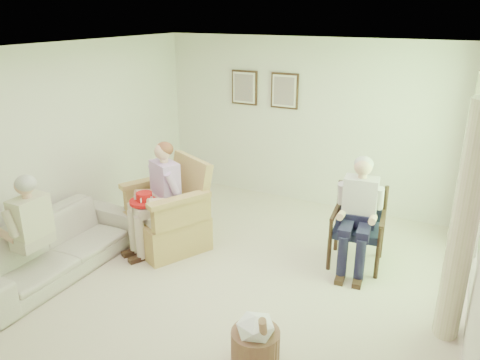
{
  "coord_description": "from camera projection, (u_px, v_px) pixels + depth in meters",
  "views": [
    {
      "loc": [
        2.28,
        -4.09,
        2.98
      ],
      "look_at": [
        -0.13,
        0.59,
        1.05
      ],
      "focal_mm": 35.0,
      "sensor_mm": 36.0,
      "label": 1
    }
  ],
  "objects": [
    {
      "name": "ceiling",
      "position": [
        224.0,
        51.0,
        4.53
      ],
      "size": [
        5.0,
        5.5,
        0.02
      ],
      "primitive_type": "cube",
      "color": "white",
      "rests_on": "back_wall"
    },
    {
      "name": "back_wall",
      "position": [
        311.0,
        124.0,
        7.27
      ],
      "size": [
        5.0,
        0.04,
        2.6
      ],
      "primitive_type": "cube",
      "color": "silver",
      "rests_on": "ground"
    },
    {
      "name": "curtain_right",
      "position": [
        473.0,
        165.0,
        5.84
      ],
      "size": [
        0.34,
        0.34,
        2.3
      ],
      "primitive_type": "cylinder",
      "color": "beige",
      "rests_on": "ground"
    },
    {
      "name": "framed_print_right",
      "position": [
        284.0,
        91.0,
        7.26
      ],
      "size": [
        0.45,
        0.05,
        0.55
      ],
      "color": "#382114",
      "rests_on": "back_wall"
    },
    {
      "name": "framed_print_left",
      "position": [
        244.0,
        88.0,
        7.57
      ],
      "size": [
        0.45,
        0.05,
        0.55
      ],
      "color": "#382114",
      "rests_on": "back_wall"
    },
    {
      "name": "left_wall",
      "position": [
        57.0,
        147.0,
        6.05
      ],
      "size": [
        0.04,
        5.5,
        2.6
      ],
      "primitive_type": "cube",
      "color": "silver",
      "rests_on": "ground"
    },
    {
      "name": "hatbox",
      "position": [
        256.0,
        340.0,
        4.1
      ],
      "size": [
        0.45,
        0.45,
        0.64
      ],
      "color": "#9F7056",
      "rests_on": "ground"
    },
    {
      "name": "person_dark",
      "position": [
        358.0,
        207.0,
        5.5
      ],
      "size": [
        0.4,
        0.63,
        1.35
      ],
      "rotation": [
        0.0,
        0.0,
        0.12
      ],
      "color": "#191733",
      "rests_on": "ground"
    },
    {
      "name": "wicker_armchair",
      "position": [
        169.0,
        219.0,
        6.16
      ],
      "size": [
        0.92,
        0.91,
        1.17
      ],
      "rotation": [
        0.0,
        0.0,
        -0.46
      ],
      "color": "tan",
      "rests_on": "ground"
    },
    {
      "name": "person_wicker",
      "position": [
        160.0,
        190.0,
        5.87
      ],
      "size": [
        0.4,
        0.62,
        1.41
      ],
      "rotation": [
        0.0,
        0.0,
        -0.46
      ],
      "color": "beige",
      "rests_on": "ground"
    },
    {
      "name": "red_hat",
      "position": [
        144.0,
        200.0,
        5.8
      ],
      "size": [
        0.37,
        0.37,
        0.14
      ],
      "color": "red",
      "rests_on": "person_wicker"
    },
    {
      "name": "person_sofa",
      "position": [
        26.0,
        225.0,
        5.14
      ],
      "size": [
        0.42,
        0.62,
        1.29
      ],
      "rotation": [
        0.0,
        0.0,
        -1.56
      ],
      "color": "#C0B49B",
      "rests_on": "ground"
    },
    {
      "name": "wood_armchair",
      "position": [
        359.0,
        223.0,
        5.72
      ],
      "size": [
        0.61,
        0.57,
        0.94
      ],
      "rotation": [
        0.0,
        0.0,
        0.12
      ],
      "color": "black",
      "rests_on": "ground"
    },
    {
      "name": "floor",
      "position": [
        227.0,
        282.0,
        5.42
      ],
      "size": [
        5.5,
        5.5,
        0.0
      ],
      "primitive_type": "plane",
      "color": "beige",
      "rests_on": "ground"
    },
    {
      "name": "sofa",
      "position": [
        54.0,
        247.0,
        5.56
      ],
      "size": [
        2.21,
        0.86,
        0.64
      ],
      "primitive_type": "imported",
      "rotation": [
        0.0,
        0.0,
        1.57
      ],
      "color": "beige",
      "rests_on": "ground"
    },
    {
      "name": "curtain_left",
      "position": [
        464.0,
        225.0,
        4.21
      ],
      "size": [
        0.34,
        0.34,
        2.3
      ],
      "primitive_type": "cylinder",
      "color": "beige",
      "rests_on": "ground"
    }
  ]
}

